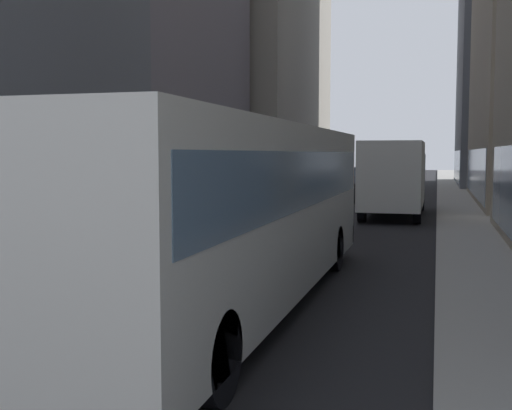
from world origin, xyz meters
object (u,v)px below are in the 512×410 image
object	(u,v)px
transit_bus	(235,201)
car_white_van	(246,198)
car_black_suv	(373,186)
box_truck	(395,176)
car_blue_hatchback	(382,182)
car_red_coupe	(354,178)
car_grey_wagon	(300,185)

from	to	relation	value
transit_bus	car_white_van	xyz separation A→B (m)	(-4.00, 13.66, -0.96)
transit_bus	car_black_suv	xyz separation A→B (m)	(0.00, 23.92, -0.95)
transit_bus	box_truck	bearing A→B (deg)	84.36
box_truck	transit_bus	bearing A→B (deg)	-95.64
transit_bus	car_blue_hatchback	world-z (taller)	transit_bus
car_black_suv	box_truck	distance (m)	7.93
car_red_coupe	car_blue_hatchback	bearing A→B (deg)	-66.46
car_grey_wagon	car_blue_hatchback	size ratio (longest dim) A/B	1.01
car_grey_wagon	car_red_coupe	bearing A→B (deg)	81.57
car_black_suv	car_white_van	xyz separation A→B (m)	(-4.00, -10.26, -0.00)
car_grey_wagon	box_truck	xyz separation A→B (m)	(5.60, -7.61, 0.84)
transit_bus	car_black_suv	distance (m)	23.94
car_grey_wagon	car_blue_hatchback	distance (m)	6.63
car_blue_hatchback	car_white_van	xyz separation A→B (m)	(-4.00, -15.45, -0.00)
car_blue_hatchback	car_red_coupe	world-z (taller)	same
car_white_van	box_truck	world-z (taller)	box_truck
transit_bus	box_truck	distance (m)	16.28
transit_bus	car_red_coupe	world-z (taller)	transit_bus
car_red_coupe	box_truck	bearing A→B (deg)	-77.74
car_blue_hatchback	box_truck	world-z (taller)	box_truck
car_white_van	box_truck	xyz separation A→B (m)	(5.60, 2.54, 0.85)
car_grey_wagon	car_red_coupe	size ratio (longest dim) A/B	1.14
car_grey_wagon	car_white_van	world-z (taller)	same
transit_bus	car_blue_hatchback	xyz separation A→B (m)	(0.00, 29.11, -0.95)
car_grey_wagon	transit_bus	bearing A→B (deg)	-80.47
car_blue_hatchback	car_white_van	distance (m)	15.96
car_black_suv	car_white_van	size ratio (longest dim) A/B	1.06
car_grey_wagon	car_white_van	distance (m)	10.16
car_blue_hatchback	car_black_suv	xyz separation A→B (m)	(0.00, -5.19, 0.00)
car_black_suv	box_truck	bearing A→B (deg)	-78.29
car_blue_hatchback	box_truck	xyz separation A→B (m)	(1.60, -12.91, 0.84)
car_grey_wagon	box_truck	distance (m)	9.49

